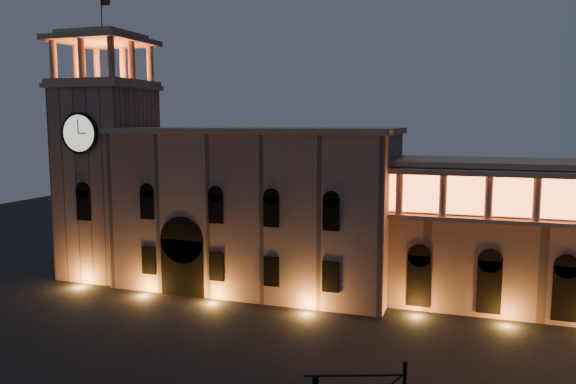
% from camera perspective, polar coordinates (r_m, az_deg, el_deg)
% --- Properties ---
extents(ground, '(160.00, 160.00, 0.00)m').
position_cam_1_polar(ground, '(44.47, -11.70, -17.19)').
color(ground, black).
rests_on(ground, ground).
extents(government_building, '(30.80, 12.80, 17.60)m').
position_cam_1_polar(government_building, '(61.93, -3.31, -1.66)').
color(government_building, '#906B5E').
rests_on(government_building, ground).
extents(clock_tower, '(9.80, 9.80, 32.40)m').
position_cam_1_polar(clock_tower, '(69.68, -17.85, 2.08)').
color(clock_tower, '#906B5E').
rests_on(clock_tower, ground).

